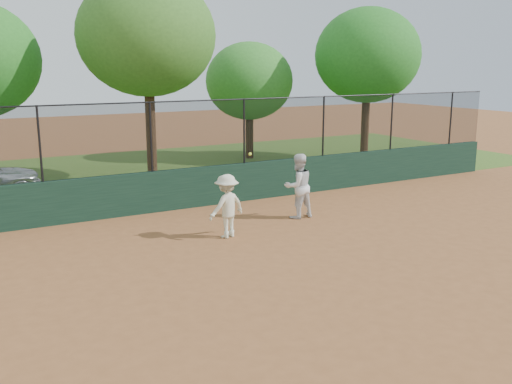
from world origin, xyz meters
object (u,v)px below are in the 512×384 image
player_second (298,186)px  tree_3 (249,81)px  tree_4 (368,56)px  player_main (227,206)px  tree_2 (147,36)px

player_second → tree_3: 10.86m
tree_3 → tree_4: tree_4 is taller
tree_3 → player_main: bearing=-121.1°
player_main → tree_4: bearing=35.5°
tree_2 → player_second: bearing=-75.4°
tree_2 → tree_3: (5.63, 2.83, -1.72)m
player_second → tree_4: 11.23m
player_main → tree_3: 12.61m
tree_2 → tree_4: 9.92m
tree_2 → tree_4: (9.90, -0.12, -0.60)m
tree_2 → tree_3: tree_2 is taller
tree_3 → tree_4: size_ratio=0.78×
player_second → tree_2: 8.42m
player_second → player_main: player_main is taller
player_main → tree_2: bearing=84.5°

